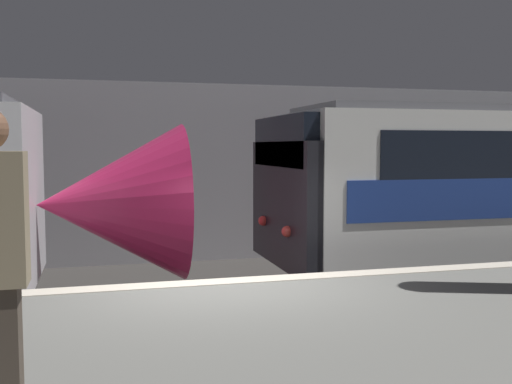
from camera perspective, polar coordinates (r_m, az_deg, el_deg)
The scene contains 2 objects.
ground_plane at distance 7.39m, azimuth -3.54°, elevation -16.87°, with size 120.00×120.00×0.00m, color #33302D.
station_rear_barrier at distance 13.89m, azimuth -9.37°, elevation 1.78°, with size 50.00×0.15×4.13m.
Camera 1 is at (-1.36, -6.76, 2.68)m, focal length 42.00 mm.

